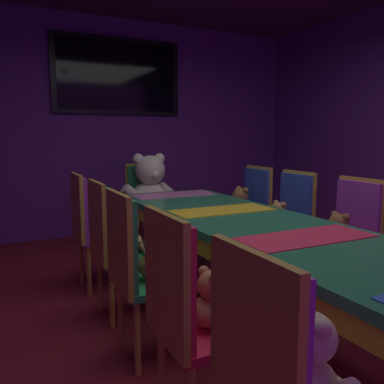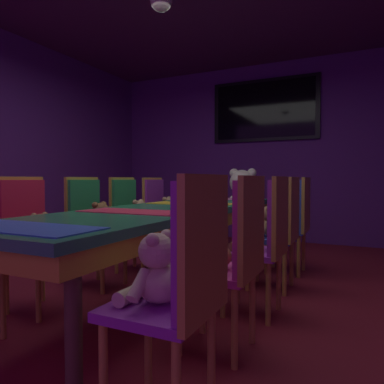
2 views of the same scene
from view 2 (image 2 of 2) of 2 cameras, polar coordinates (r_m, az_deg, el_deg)
name	(u,v)px [view 2 (image 2 of 2)]	position (r m, az deg, el deg)	size (l,w,h in m)	color
ground_plane	(167,298)	(3.03, -4.02, -16.52)	(7.90, 7.90, 0.00)	maroon
wall_back	(266,152)	(5.89, 11.62, 6.24)	(5.20, 0.12, 2.80)	#59267F
banquet_table	(167,218)	(2.89, -4.06, -4.09)	(0.90, 3.17, 0.75)	#26724C
chair_left_1	(28,229)	(2.95, -24.64, -5.34)	(0.42, 0.41, 0.98)	red
teddy_left_1	(42,233)	(2.84, -22.79, -6.08)	(0.22, 0.28, 0.26)	#9E7247
chair_left_2	(89,220)	(3.40, -16.09, -4.26)	(0.42, 0.41, 0.98)	#268C4C
teddy_left_2	(101,221)	(3.31, -14.21, -4.54)	(0.25, 0.32, 0.31)	brown
chair_left_3	(128,214)	(3.85, -10.10, -3.49)	(0.42, 0.41, 0.98)	#268C4C
teddy_left_3	(140,216)	(3.77, -8.31, -3.76)	(0.24, 0.31, 0.30)	tan
chair_left_4	(158,209)	(4.38, -5.44, -2.79)	(0.42, 0.41, 0.98)	purple
teddy_left_4	(168,211)	(4.31, -3.79, -3.01)	(0.24, 0.31, 0.30)	tan
chair_right_0	(187,274)	(1.43, -0.77, -12.90)	(0.42, 0.41, 0.98)	purple
teddy_right_0	(155,273)	(1.50, -5.84, -12.61)	(0.24, 0.31, 0.30)	beige
chair_right_1	(238,247)	(2.00, 7.34, -8.60)	(0.42, 0.41, 0.98)	#CC338C
teddy_right_1	(214,249)	(2.06, 3.51, -8.98)	(0.22, 0.28, 0.27)	olive
chair_right_2	(269,232)	(2.58, 12.16, -6.24)	(0.42, 0.41, 0.98)	purple
teddy_right_2	(249,233)	(2.62, 9.07, -6.42)	(0.24, 0.30, 0.29)	brown
chair_right_3	(284,222)	(3.22, 14.47, -4.61)	(0.42, 0.41, 0.98)	#2D47B2
teddy_right_3	(268,223)	(3.25, 11.98, -4.86)	(0.23, 0.29, 0.28)	#9E7247
chair_right_4	(298,215)	(3.81, 16.49, -3.59)	(0.42, 0.41, 0.98)	#2D47B2
teddy_right_4	(283,214)	(3.84, 14.32, -3.49)	(0.27, 0.35, 0.33)	olive
throne_chair	(245,207)	(4.86, 8.49, -2.33)	(0.41, 0.42, 0.98)	#268C4C
king_teddy_bear	(242,197)	(4.69, 7.89, -0.81)	(0.68, 0.53, 0.65)	silver
wall_tv	(264,110)	(5.88, 11.44, 12.64)	(1.67, 0.06, 0.97)	black
pendant_light	(161,0)	(3.60, -4.94, 28.13)	(0.20, 0.20, 0.20)	white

